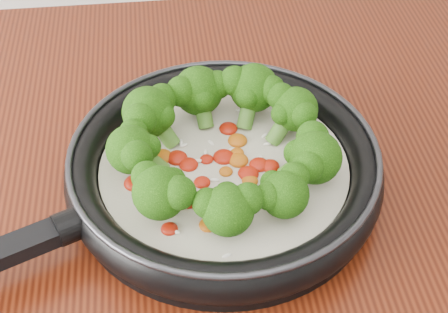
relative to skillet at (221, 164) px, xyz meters
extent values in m
cylinder|color=black|center=(0.00, 0.00, -0.03)|extent=(0.44, 0.44, 0.01)
torus|color=black|center=(0.00, 0.00, -0.01)|extent=(0.47, 0.47, 0.04)
torus|color=#2D2D33|center=(0.00, 0.00, 0.02)|extent=(0.45, 0.45, 0.01)
cylinder|color=black|center=(-0.16, -0.07, 0.00)|extent=(0.04, 0.04, 0.03)
cylinder|color=beige|center=(0.00, 0.00, -0.01)|extent=(0.37, 0.37, 0.02)
ellipsoid|color=#A51708|center=(0.05, -0.01, 0.00)|extent=(0.02, 0.02, 0.01)
ellipsoid|color=#A51708|center=(-0.02, 0.01, 0.00)|extent=(0.02, 0.02, 0.01)
ellipsoid|color=#B2520B|center=(-0.06, 0.02, 0.00)|extent=(0.03, 0.03, 0.01)
ellipsoid|color=#A51708|center=(0.02, 0.06, 0.00)|extent=(0.02, 0.02, 0.01)
ellipsoid|color=#A51708|center=(-0.09, 0.07, 0.00)|extent=(0.02, 0.02, 0.01)
ellipsoid|color=#B2520B|center=(0.00, -0.01, 0.00)|extent=(0.02, 0.02, 0.01)
ellipsoid|color=#A51708|center=(-0.02, -0.03, 0.00)|extent=(0.03, 0.03, 0.01)
ellipsoid|color=#A51708|center=(0.00, 0.01, 0.00)|extent=(0.03, 0.03, 0.01)
ellipsoid|color=#B2520B|center=(0.02, 0.04, 0.00)|extent=(0.03, 0.03, 0.01)
ellipsoid|color=#A51708|center=(-0.04, -0.05, 0.00)|extent=(0.02, 0.02, 0.01)
ellipsoid|color=#A51708|center=(0.11, -0.02, 0.00)|extent=(0.02, 0.02, 0.01)
ellipsoid|color=#B2520B|center=(0.02, 0.02, 0.00)|extent=(0.02, 0.02, 0.01)
ellipsoid|color=#A51708|center=(-0.06, -0.09, 0.00)|extent=(0.02, 0.02, 0.01)
ellipsoid|color=#A51708|center=(-0.05, 0.02, 0.00)|extent=(0.03, 0.03, 0.01)
ellipsoid|color=#B2520B|center=(0.02, 0.00, 0.00)|extent=(0.02, 0.02, 0.01)
ellipsoid|color=#A51708|center=(0.04, -0.01, 0.00)|extent=(0.03, 0.03, 0.01)
ellipsoid|color=#A51708|center=(0.03, -0.02, 0.00)|extent=(0.02, 0.02, 0.01)
ellipsoid|color=#B2520B|center=(-0.02, -0.09, 0.00)|extent=(0.02, 0.02, 0.01)
ellipsoid|color=#A51708|center=(-0.04, 0.00, 0.00)|extent=(0.03, 0.03, 0.01)
ellipsoid|color=#A51708|center=(-0.08, -0.03, 0.00)|extent=(0.03, 0.03, 0.01)
ellipsoid|color=#B2520B|center=(0.03, -0.03, 0.00)|extent=(0.02, 0.02, 0.01)
ellipsoid|color=#A51708|center=(0.03, -0.02, 0.00)|extent=(0.03, 0.03, 0.01)
ellipsoid|color=#A51708|center=(-0.10, -0.02, 0.00)|extent=(0.03, 0.03, 0.01)
ellipsoid|color=white|center=(0.08, 0.00, 0.00)|extent=(0.01, 0.01, 0.00)
ellipsoid|color=white|center=(-0.01, 0.04, 0.00)|extent=(0.01, 0.01, 0.00)
ellipsoid|color=white|center=(-0.07, 0.04, 0.00)|extent=(0.01, 0.01, 0.00)
ellipsoid|color=white|center=(-0.02, 0.02, 0.00)|extent=(0.01, 0.01, 0.00)
ellipsoid|color=white|center=(0.03, -0.02, 0.00)|extent=(0.00, 0.01, 0.00)
ellipsoid|color=white|center=(0.02, 0.02, 0.00)|extent=(0.01, 0.00, 0.00)
ellipsoid|color=white|center=(-0.01, -0.13, 0.00)|extent=(0.01, 0.01, 0.00)
ellipsoid|color=white|center=(-0.01, 0.08, 0.00)|extent=(0.01, 0.01, 0.00)
ellipsoid|color=white|center=(0.06, -0.01, 0.00)|extent=(0.01, 0.01, 0.00)
ellipsoid|color=white|center=(0.04, 0.01, 0.00)|extent=(0.01, 0.01, 0.00)
ellipsoid|color=white|center=(0.04, -0.07, 0.00)|extent=(0.01, 0.01, 0.00)
ellipsoid|color=white|center=(0.06, 0.03, 0.00)|extent=(0.01, 0.01, 0.00)
ellipsoid|color=white|center=(-0.01, -0.02, 0.00)|extent=(0.01, 0.01, 0.00)
ellipsoid|color=white|center=(0.06, 0.04, 0.00)|extent=(0.01, 0.01, 0.00)
ellipsoid|color=white|center=(-0.07, 0.08, 0.00)|extent=(0.01, 0.01, 0.00)
ellipsoid|color=white|center=(-0.06, -0.09, 0.00)|extent=(0.01, 0.01, 0.00)
ellipsoid|color=white|center=(-0.01, 0.01, 0.00)|extent=(0.01, 0.01, 0.00)
ellipsoid|color=white|center=(0.03, 0.09, 0.00)|extent=(0.01, 0.01, 0.00)
ellipsoid|color=white|center=(-0.09, 0.02, 0.00)|extent=(0.01, 0.01, 0.00)
ellipsoid|color=white|center=(-0.03, 0.01, 0.00)|extent=(0.01, 0.01, 0.00)
ellipsoid|color=white|center=(-0.07, -0.03, 0.00)|extent=(0.01, 0.01, 0.00)
ellipsoid|color=white|center=(0.09, 0.05, 0.00)|extent=(0.01, 0.01, 0.00)
ellipsoid|color=white|center=(-0.04, 0.04, 0.00)|extent=(0.01, 0.01, 0.00)
ellipsoid|color=white|center=(-0.04, 0.04, 0.00)|extent=(0.01, 0.01, 0.00)
ellipsoid|color=white|center=(-0.04, -0.04, 0.00)|extent=(0.01, 0.01, 0.00)
cylinder|color=#51842B|center=(0.07, 0.04, 0.01)|extent=(0.04, 0.03, 0.04)
sphere|color=black|center=(0.09, 0.05, 0.03)|extent=(0.07, 0.07, 0.05)
sphere|color=black|center=(0.08, 0.06, 0.04)|extent=(0.04, 0.04, 0.03)
sphere|color=black|center=(0.10, 0.03, 0.04)|extent=(0.04, 0.04, 0.03)
sphere|color=black|center=(0.07, 0.04, 0.03)|extent=(0.03, 0.03, 0.03)
cylinder|color=#51842B|center=(0.04, 0.07, 0.01)|extent=(0.03, 0.04, 0.04)
sphere|color=black|center=(0.05, 0.09, 0.03)|extent=(0.08, 0.08, 0.06)
sphere|color=black|center=(0.03, 0.09, 0.04)|extent=(0.05, 0.05, 0.04)
sphere|color=black|center=(0.07, 0.08, 0.04)|extent=(0.04, 0.04, 0.03)
sphere|color=black|center=(0.04, 0.07, 0.04)|extent=(0.04, 0.04, 0.03)
cylinder|color=#51842B|center=(-0.01, 0.08, 0.01)|extent=(0.03, 0.04, 0.04)
sphere|color=black|center=(-0.02, 0.10, 0.03)|extent=(0.08, 0.08, 0.06)
sphere|color=black|center=(-0.04, 0.09, 0.04)|extent=(0.05, 0.05, 0.04)
sphere|color=black|center=(0.01, 0.10, 0.04)|extent=(0.05, 0.05, 0.03)
sphere|color=black|center=(-0.01, 0.08, 0.03)|extent=(0.04, 0.04, 0.03)
cylinder|color=#51842B|center=(-0.06, 0.05, 0.01)|extent=(0.04, 0.04, 0.04)
sphere|color=black|center=(-0.08, 0.06, 0.03)|extent=(0.08, 0.08, 0.06)
sphere|color=black|center=(-0.08, 0.04, 0.04)|extent=(0.05, 0.05, 0.04)
sphere|color=black|center=(-0.06, 0.07, 0.04)|extent=(0.05, 0.05, 0.03)
sphere|color=black|center=(-0.06, 0.05, 0.04)|extent=(0.04, 0.04, 0.03)
cylinder|color=#51842B|center=(-0.08, 0.00, 0.01)|extent=(0.04, 0.02, 0.04)
sphere|color=black|center=(-0.10, 0.00, 0.03)|extent=(0.07, 0.07, 0.05)
sphere|color=black|center=(-0.09, -0.02, 0.04)|extent=(0.04, 0.04, 0.03)
sphere|color=black|center=(-0.09, 0.02, 0.04)|extent=(0.04, 0.04, 0.03)
sphere|color=black|center=(-0.08, 0.00, 0.04)|extent=(0.04, 0.04, 0.03)
cylinder|color=#51842B|center=(-0.05, -0.06, 0.01)|extent=(0.04, 0.04, 0.04)
sphere|color=black|center=(-0.07, -0.07, 0.03)|extent=(0.07, 0.07, 0.06)
sphere|color=black|center=(-0.05, -0.08, 0.04)|extent=(0.05, 0.05, 0.03)
sphere|color=black|center=(-0.08, -0.05, 0.04)|extent=(0.04, 0.04, 0.03)
sphere|color=black|center=(-0.06, -0.06, 0.04)|extent=(0.04, 0.04, 0.03)
cylinder|color=#51842B|center=(0.00, -0.08, 0.01)|extent=(0.02, 0.04, 0.04)
sphere|color=black|center=(0.00, -0.10, 0.03)|extent=(0.07, 0.07, 0.05)
sphere|color=black|center=(0.02, -0.09, 0.04)|extent=(0.04, 0.04, 0.03)
sphere|color=black|center=(-0.02, -0.09, 0.04)|extent=(0.04, 0.04, 0.03)
sphere|color=black|center=(0.00, -0.08, 0.03)|extent=(0.03, 0.03, 0.03)
cylinder|color=#51842B|center=(0.05, -0.07, 0.01)|extent=(0.03, 0.04, 0.04)
sphere|color=black|center=(0.06, -0.08, 0.03)|extent=(0.07, 0.07, 0.05)
sphere|color=black|center=(0.07, -0.07, 0.04)|extent=(0.04, 0.04, 0.03)
sphere|color=black|center=(0.04, -0.09, 0.04)|extent=(0.04, 0.04, 0.03)
sphere|color=black|center=(0.04, -0.07, 0.03)|extent=(0.03, 0.03, 0.02)
cylinder|color=#51842B|center=(0.08, -0.03, 0.01)|extent=(0.04, 0.03, 0.04)
sphere|color=black|center=(0.10, -0.04, 0.03)|extent=(0.08, 0.08, 0.06)
sphere|color=black|center=(0.10, -0.01, 0.04)|extent=(0.05, 0.05, 0.04)
sphere|color=black|center=(0.08, -0.05, 0.04)|extent=(0.04, 0.04, 0.03)
sphere|color=black|center=(0.08, -0.03, 0.03)|extent=(0.04, 0.04, 0.03)
camera|label=1|loc=(-0.06, -0.54, 0.51)|focal=53.64mm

